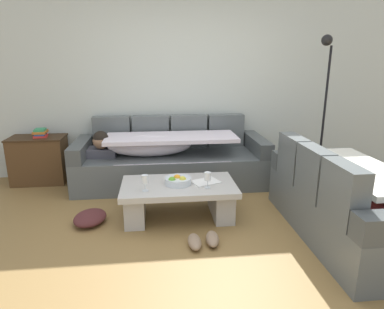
% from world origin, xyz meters
% --- Properties ---
extents(ground_plane, '(14.00, 14.00, 0.00)m').
position_xyz_m(ground_plane, '(0.00, 0.00, 0.00)').
color(ground_plane, olive).
extents(back_wall, '(9.00, 0.10, 2.70)m').
position_xyz_m(back_wall, '(0.00, 2.15, 1.35)').
color(back_wall, beige).
rests_on(back_wall, ground_plane).
extents(couch_along_wall, '(2.53, 0.92, 0.88)m').
position_xyz_m(couch_along_wall, '(-0.25, 1.63, 0.33)').
color(couch_along_wall, '#545A5B').
rests_on(couch_along_wall, ground_plane).
extents(couch_near_window, '(0.92, 1.84, 0.88)m').
position_xyz_m(couch_near_window, '(1.38, -0.01, 0.33)').
color(couch_near_window, '#545A5B').
rests_on(couch_near_window, ground_plane).
extents(coffee_table, '(1.20, 0.68, 0.38)m').
position_xyz_m(coffee_table, '(-0.18, 0.55, 0.24)').
color(coffee_table, '#B3B0A9').
rests_on(coffee_table, ground_plane).
extents(fruit_bowl, '(0.28, 0.28, 0.10)m').
position_xyz_m(fruit_bowl, '(-0.19, 0.55, 0.42)').
color(fruit_bowl, silver).
rests_on(fruit_bowl, coffee_table).
extents(wine_glass_near_left, '(0.07, 0.07, 0.17)m').
position_xyz_m(wine_glass_near_left, '(-0.53, 0.39, 0.50)').
color(wine_glass_near_left, silver).
rests_on(wine_glass_near_left, coffee_table).
extents(wine_glass_near_right, '(0.07, 0.07, 0.17)m').
position_xyz_m(wine_glass_near_right, '(0.10, 0.41, 0.50)').
color(wine_glass_near_right, silver).
rests_on(wine_glass_near_right, coffee_table).
extents(open_magazine, '(0.34, 0.30, 0.01)m').
position_xyz_m(open_magazine, '(0.11, 0.57, 0.39)').
color(open_magazine, white).
rests_on(open_magazine, coffee_table).
extents(side_cabinet, '(0.72, 0.44, 0.64)m').
position_xyz_m(side_cabinet, '(-2.01, 1.85, 0.32)').
color(side_cabinet, '#4D331A').
rests_on(side_cabinet, ground_plane).
extents(book_stack_on_cabinet, '(0.19, 0.23, 0.11)m').
position_xyz_m(book_stack_on_cabinet, '(-1.95, 1.85, 0.69)').
color(book_stack_on_cabinet, red).
rests_on(book_stack_on_cabinet, side_cabinet).
extents(floor_lamp, '(0.33, 0.31, 1.95)m').
position_xyz_m(floor_lamp, '(1.85, 1.56, 1.12)').
color(floor_lamp, black).
rests_on(floor_lamp, ground_plane).
extents(pair_of_shoes, '(0.31, 0.31, 0.09)m').
position_xyz_m(pair_of_shoes, '(-0.00, -0.04, 0.04)').
color(pair_of_shoes, '#8C7259').
rests_on(pair_of_shoes, ground_plane).
extents(crumpled_garment, '(0.40, 0.46, 0.12)m').
position_xyz_m(crumpled_garment, '(-1.11, 0.51, 0.06)').
color(crumpled_garment, '#4C2323').
rests_on(crumpled_garment, ground_plane).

